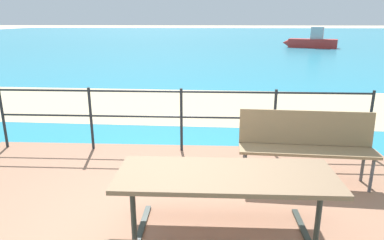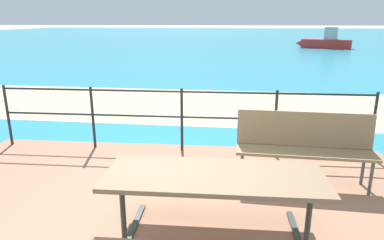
# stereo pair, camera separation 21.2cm
# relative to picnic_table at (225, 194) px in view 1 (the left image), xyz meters

# --- Properties ---
(patio_paving) EXTENTS (6.40, 5.20, 0.06)m
(patio_paving) POSITION_rel_picnic_table_xyz_m (-0.60, 0.19, -0.63)
(patio_paving) COLOR #996B51
(patio_paving) RESTS_ON ground
(sea_water) EXTENTS (90.00, 90.00, 0.01)m
(sea_water) POSITION_rel_picnic_table_xyz_m (-0.60, 40.19, -0.65)
(sea_water) COLOR teal
(sea_water) RESTS_ON ground
(beach_strip) EXTENTS (54.09, 5.53, 0.01)m
(beach_strip) POSITION_rel_picnic_table_xyz_m (-0.60, 5.90, -0.65)
(beach_strip) COLOR tan
(beach_strip) RESTS_ON ground
(picnic_table) EXTENTS (1.90, 1.50, 0.80)m
(picnic_table) POSITION_rel_picnic_table_xyz_m (0.00, 0.00, 0.00)
(picnic_table) COLOR #7A6047
(picnic_table) RESTS_ON patio_paving
(park_bench) EXTENTS (1.73, 0.51, 0.94)m
(park_bench) POSITION_rel_picnic_table_xyz_m (1.10, 1.54, -0.03)
(park_bench) COLOR #8C704C
(park_bench) RESTS_ON patio_paving
(railing_fence) EXTENTS (5.94, 0.04, 1.03)m
(railing_fence) POSITION_rel_picnic_table_xyz_m (-0.60, 2.55, 0.06)
(railing_fence) COLOR #1E2328
(railing_fence) RESTS_ON patio_paving
(boat_near) EXTENTS (4.06, 2.24, 1.56)m
(boat_near) POSITION_rel_picnic_table_xyz_m (7.64, 24.68, -0.17)
(boat_near) COLOR red
(boat_near) RESTS_ON sea_water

